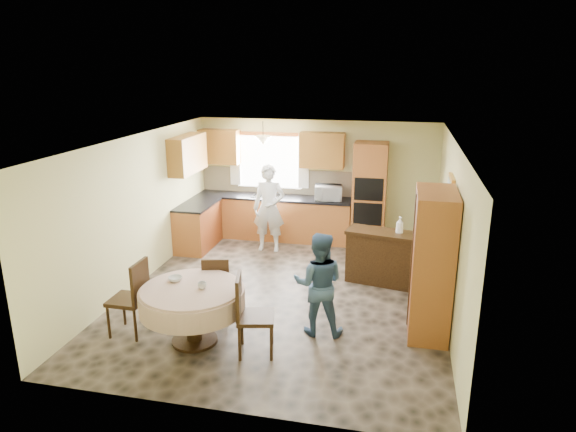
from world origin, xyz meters
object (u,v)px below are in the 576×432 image
(chair_back, at_px, (217,284))
(person_dining, at_px, (319,284))
(dining_table, at_px, (192,300))
(person_sink, at_px, (269,208))
(cupboard, at_px, (432,263))
(oven_tower, at_px, (369,195))
(chair_right, at_px, (249,311))
(sideboard, at_px, (382,259))
(chair_left, at_px, (133,294))

(chair_back, height_order, person_dining, person_dining)
(dining_table, bearing_deg, person_sink, 88.58)
(cupboard, bearing_deg, oven_tower, 107.52)
(chair_back, xyz_separation_m, chair_right, (0.74, -0.84, 0.07))
(person_dining, bearing_deg, person_sink, -68.92)
(sideboard, xyz_separation_m, chair_right, (-1.56, -2.62, 0.16))
(oven_tower, bearing_deg, person_dining, -96.22)
(oven_tower, relative_size, cupboard, 1.06)
(cupboard, distance_m, chair_right, 2.55)
(chair_back, distance_m, chair_right, 1.12)
(oven_tower, bearing_deg, cupboard, -72.48)
(chair_back, bearing_deg, sideboard, -157.34)
(sideboard, height_order, person_sink, person_sink)
(chair_left, bearing_deg, cupboard, 104.36)
(chair_back, height_order, chair_right, chair_right)
(chair_right, distance_m, person_sink, 3.84)
(oven_tower, height_order, sideboard, oven_tower)
(sideboard, relative_size, person_sink, 0.69)
(oven_tower, relative_size, sideboard, 1.77)
(oven_tower, xyz_separation_m, dining_table, (-1.99, -4.40, -0.44))
(sideboard, xyz_separation_m, chair_back, (-2.30, -1.78, 0.09))
(dining_table, distance_m, person_sink, 3.68)
(sideboard, height_order, dining_table, sideboard)
(sideboard, xyz_separation_m, chair_left, (-3.23, -2.50, 0.16))
(cupboard, xyz_separation_m, person_dining, (-1.48, -0.40, -0.27))
(dining_table, height_order, person_dining, person_dining)
(dining_table, relative_size, chair_left, 1.29)
(sideboard, bearing_deg, oven_tower, 112.53)
(oven_tower, distance_m, person_sink, 2.05)
(oven_tower, relative_size, chair_back, 2.24)
(dining_table, relative_size, person_dining, 0.95)
(sideboard, distance_m, cupboard, 1.77)
(dining_table, bearing_deg, oven_tower, 65.65)
(person_sink, bearing_deg, person_dining, -67.62)
(person_sink, bearing_deg, oven_tower, 17.35)
(cupboard, distance_m, person_dining, 1.56)
(cupboard, relative_size, person_dining, 1.37)
(chair_right, height_order, person_sink, person_sink)
(chair_back, bearing_deg, chair_left, 22.46)
(dining_table, relative_size, chair_back, 1.47)
(cupboard, relative_size, dining_table, 1.45)
(sideboard, bearing_deg, chair_left, -130.72)
(person_dining, bearing_deg, chair_right, 37.24)
(chair_right, distance_m, person_dining, 1.06)
(dining_table, bearing_deg, sideboard, 47.11)
(dining_table, bearing_deg, cupboard, 18.30)
(chair_back, relative_size, person_dining, 0.65)
(chair_back, distance_m, person_dining, 1.54)
(oven_tower, height_order, dining_table, oven_tower)
(cupboard, bearing_deg, person_sink, 138.17)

